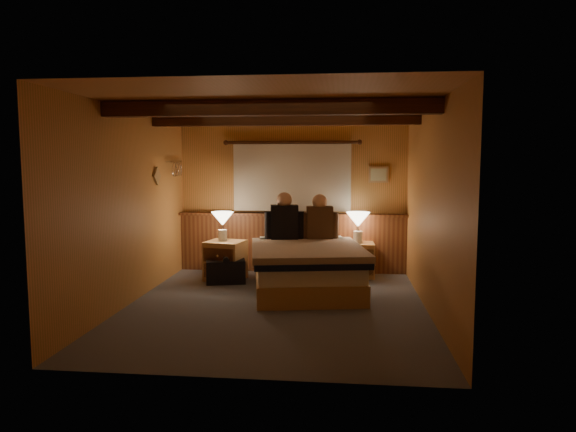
# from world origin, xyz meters

# --- Properties ---
(floor) EXTENTS (4.20, 4.20, 0.00)m
(floor) POSITION_xyz_m (0.00, 0.00, 0.00)
(floor) COLOR #4F535E
(floor) RESTS_ON ground
(ceiling) EXTENTS (4.20, 4.20, 0.00)m
(ceiling) POSITION_xyz_m (0.00, 0.00, 2.40)
(ceiling) COLOR #BE7D47
(ceiling) RESTS_ON wall_back
(wall_back) EXTENTS (3.60, 0.00, 3.60)m
(wall_back) POSITION_xyz_m (0.00, 2.10, 1.20)
(wall_back) COLOR #CE844A
(wall_back) RESTS_ON floor
(wall_left) EXTENTS (0.00, 4.20, 4.20)m
(wall_left) POSITION_xyz_m (-1.80, 0.00, 1.20)
(wall_left) COLOR #CE844A
(wall_left) RESTS_ON floor
(wall_right) EXTENTS (0.00, 4.20, 4.20)m
(wall_right) POSITION_xyz_m (1.80, 0.00, 1.20)
(wall_right) COLOR #CE844A
(wall_right) RESTS_ON floor
(wall_front) EXTENTS (3.60, 0.00, 3.60)m
(wall_front) POSITION_xyz_m (0.00, -2.10, 1.20)
(wall_front) COLOR #CE844A
(wall_front) RESTS_ON floor
(wainscot) EXTENTS (3.60, 0.23, 0.94)m
(wainscot) POSITION_xyz_m (0.00, 2.04, 0.49)
(wainscot) COLOR brown
(wainscot) RESTS_ON wall_back
(curtain_window) EXTENTS (2.18, 0.09, 1.11)m
(curtain_window) POSITION_xyz_m (0.00, 2.03, 1.52)
(curtain_window) COLOR #4E2813
(curtain_window) RESTS_ON wall_back
(ceiling_beams) EXTENTS (3.60, 1.65, 0.16)m
(ceiling_beams) POSITION_xyz_m (0.00, 0.15, 2.31)
(ceiling_beams) COLOR #4E2813
(ceiling_beams) RESTS_ON ceiling
(coat_rail) EXTENTS (0.05, 0.55, 0.24)m
(coat_rail) POSITION_xyz_m (-1.72, 1.58, 1.67)
(coat_rail) COLOR silver
(coat_rail) RESTS_ON wall_left
(framed_print) EXTENTS (0.30, 0.04, 0.25)m
(framed_print) POSITION_xyz_m (1.35, 2.08, 1.55)
(framed_print) COLOR tan
(framed_print) RESTS_ON wall_back
(bed) EXTENTS (1.71, 2.06, 0.63)m
(bed) POSITION_xyz_m (0.32, 0.77, 0.33)
(bed) COLOR tan
(bed) RESTS_ON floor
(nightstand_left) EXTENTS (0.62, 0.57, 0.58)m
(nightstand_left) POSITION_xyz_m (-0.92, 1.33, 0.29)
(nightstand_left) COLOR tan
(nightstand_left) RESTS_ON floor
(nightstand_right) EXTENTS (0.49, 0.44, 0.52)m
(nightstand_right) POSITION_xyz_m (1.04, 1.76, 0.26)
(nightstand_right) COLOR tan
(nightstand_right) RESTS_ON floor
(lamp_left) EXTENTS (0.33, 0.33, 0.43)m
(lamp_left) POSITION_xyz_m (-0.97, 1.38, 0.88)
(lamp_left) COLOR silver
(lamp_left) RESTS_ON nightstand_left
(lamp_right) EXTENTS (0.36, 0.36, 0.47)m
(lamp_right) POSITION_xyz_m (1.03, 1.77, 0.85)
(lamp_right) COLOR silver
(lamp_right) RESTS_ON nightstand_right
(person_left) EXTENTS (0.57, 0.29, 0.70)m
(person_left) POSITION_xyz_m (-0.04, 1.34, 0.91)
(person_left) COLOR black
(person_left) RESTS_ON bed
(person_right) EXTENTS (0.55, 0.27, 0.67)m
(person_right) POSITION_xyz_m (0.47, 1.44, 0.90)
(person_right) COLOR #452D1B
(person_right) RESTS_ON bed
(duffel_bag) EXTENTS (0.62, 0.46, 0.40)m
(duffel_bag) POSITION_xyz_m (-0.88, 1.15, 0.17)
(duffel_bag) COLOR black
(duffel_bag) RESTS_ON floor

